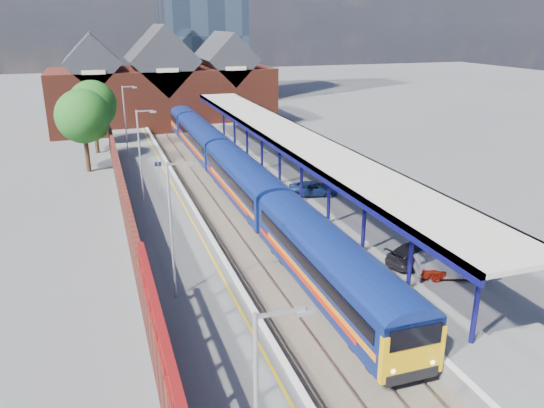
% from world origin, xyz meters
% --- Properties ---
extents(ground, '(240.00, 240.00, 0.00)m').
position_xyz_m(ground, '(0.00, 30.00, 0.00)').
color(ground, '#5B5B5E').
rests_on(ground, ground).
extents(ballast_bed, '(6.00, 76.00, 0.06)m').
position_xyz_m(ballast_bed, '(0.00, 20.00, 0.03)').
color(ballast_bed, '#473D33').
rests_on(ballast_bed, ground).
extents(rails, '(4.51, 76.00, 0.14)m').
position_xyz_m(rails, '(0.00, 20.00, 0.12)').
color(rails, slate).
rests_on(rails, ground).
extents(left_platform, '(5.00, 76.00, 1.00)m').
position_xyz_m(left_platform, '(-5.50, 20.00, 0.50)').
color(left_platform, '#565659').
rests_on(left_platform, ground).
extents(right_platform, '(6.00, 76.00, 1.00)m').
position_xyz_m(right_platform, '(6.00, 20.00, 0.50)').
color(right_platform, '#565659').
rests_on(right_platform, ground).
extents(coping_left, '(0.30, 76.00, 0.05)m').
position_xyz_m(coping_left, '(-3.15, 20.00, 1.02)').
color(coping_left, silver).
rests_on(coping_left, left_platform).
extents(coping_right, '(0.30, 76.00, 0.05)m').
position_xyz_m(coping_right, '(3.15, 20.00, 1.02)').
color(coping_right, silver).
rests_on(coping_right, right_platform).
extents(yellow_line, '(0.14, 76.00, 0.01)m').
position_xyz_m(yellow_line, '(-3.75, 20.00, 1.01)').
color(yellow_line, yellow).
rests_on(yellow_line, left_platform).
extents(train, '(2.87, 65.90, 3.45)m').
position_xyz_m(train, '(1.49, 29.92, 2.12)').
color(train, navy).
rests_on(train, ground).
extents(canopy, '(4.50, 52.00, 4.48)m').
position_xyz_m(canopy, '(5.48, 21.95, 5.25)').
color(canopy, '#0F0E52').
rests_on(canopy, right_platform).
extents(lamp_post_b, '(1.48, 0.18, 7.00)m').
position_xyz_m(lamp_post_b, '(-6.36, 6.00, 4.99)').
color(lamp_post_b, '#A5A8AA').
rests_on(lamp_post_b, left_platform).
extents(lamp_post_c, '(1.48, 0.18, 7.00)m').
position_xyz_m(lamp_post_c, '(-6.36, 22.00, 4.99)').
color(lamp_post_c, '#A5A8AA').
rests_on(lamp_post_c, left_platform).
extents(lamp_post_d, '(1.48, 0.18, 7.00)m').
position_xyz_m(lamp_post_d, '(-6.36, 38.00, 4.99)').
color(lamp_post_d, '#A5A8AA').
rests_on(lamp_post_d, left_platform).
extents(platform_sign, '(0.55, 0.08, 2.50)m').
position_xyz_m(platform_sign, '(-5.00, 24.00, 2.69)').
color(platform_sign, '#A5A8AA').
rests_on(platform_sign, left_platform).
extents(brick_wall, '(0.35, 50.00, 3.86)m').
position_xyz_m(brick_wall, '(-8.10, 13.54, 2.45)').
color(brick_wall, '#5D2418').
rests_on(brick_wall, left_platform).
extents(station_building, '(30.00, 12.12, 13.78)m').
position_xyz_m(station_building, '(0.00, 58.00, 5.45)').
color(station_building, '#5D2418').
rests_on(station_building, ground).
extents(tree_near, '(5.20, 5.20, 8.10)m').
position_xyz_m(tree_near, '(-10.35, 35.91, 5.35)').
color(tree_near, '#382314').
rests_on(tree_near, ground).
extents(tree_far, '(5.20, 5.20, 8.10)m').
position_xyz_m(tree_far, '(-9.35, 43.91, 5.35)').
color(tree_far, '#382314').
rests_on(tree_far, ground).
extents(parked_car_red, '(4.02, 2.57, 1.27)m').
position_xyz_m(parked_car_red, '(8.01, 3.58, 1.64)').
color(parked_car_red, '#AE1E0E').
rests_on(parked_car_red, right_platform).
extents(parked_car_silver, '(4.75, 3.04, 1.48)m').
position_xyz_m(parked_car_silver, '(8.26, 3.55, 1.74)').
color(parked_car_silver, '#B5B5BB').
rests_on(parked_car_silver, right_platform).
extents(parked_car_dark, '(4.62, 2.94, 1.25)m').
position_xyz_m(parked_car_dark, '(7.29, 5.61, 1.62)').
color(parked_car_dark, black).
rests_on(parked_car_dark, right_platform).
extents(parked_car_blue, '(4.25, 2.74, 1.09)m').
position_xyz_m(parked_car_blue, '(6.52, 19.14, 1.54)').
color(parked_car_blue, navy).
rests_on(parked_car_blue, right_platform).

